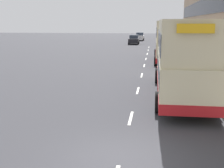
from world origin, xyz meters
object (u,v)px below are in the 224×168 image
object	(u,v)px
double_decker_bus_near	(181,56)
double_decker_bus_ahead	(168,40)
pedestrian_at_shelter	(215,70)
car_0	(140,37)
car_1	(134,40)

from	to	relation	value
double_decker_bus_near	double_decker_bus_ahead	size ratio (longest dim) A/B	0.98
double_decker_bus_near	double_decker_bus_ahead	bearing A→B (deg)	90.37
pedestrian_at_shelter	car_0	bearing A→B (deg)	98.33
double_decker_bus_near	pedestrian_at_shelter	xyz separation A→B (m)	(2.52, 3.52, -1.23)
double_decker_bus_ahead	car_0	xyz separation A→B (m)	(-4.87, 38.63, -1.39)
double_decker_bus_ahead	pedestrian_at_shelter	xyz separation A→B (m)	(2.63, -12.59, -1.23)
double_decker_bus_near	double_decker_bus_ahead	distance (m)	16.11
car_1	pedestrian_at_shelter	world-z (taller)	pedestrian_at_shelter
double_decker_bus_ahead	pedestrian_at_shelter	bearing A→B (deg)	-78.21
car_1	pedestrian_at_shelter	bearing A→B (deg)	101.65
double_decker_bus_near	car_0	size ratio (longest dim) A/B	2.76
double_decker_bus_near	car_1	world-z (taller)	double_decker_bus_near
car_0	pedestrian_at_shelter	size ratio (longest dim) A/B	2.30
double_decker_bus_near	car_0	bearing A→B (deg)	95.19
double_decker_bus_near	pedestrian_at_shelter	bearing A→B (deg)	54.34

